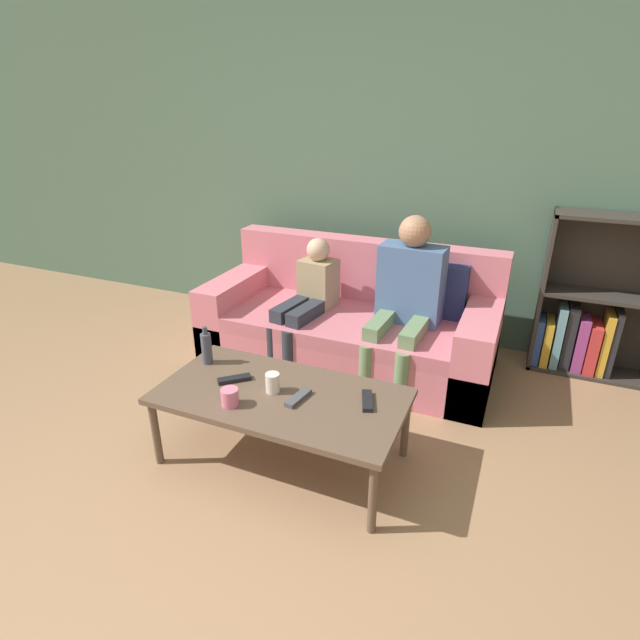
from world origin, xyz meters
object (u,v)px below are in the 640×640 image
cup_near (273,383)px  cup_far (230,397)px  coffee_table (281,399)px  person_child (308,297)px  tv_remote_2 (367,401)px  tv_remote_0 (298,398)px  couch (351,325)px  bookshelf (591,315)px  tv_remote_1 (234,379)px  person_adult (407,291)px  bottle (207,348)px

cup_near → cup_far: cup_near is taller
coffee_table → cup_near: (-0.04, 0.00, 0.08)m
person_child → tv_remote_2: 1.21m
cup_far → tv_remote_0: bearing=31.0°
couch → bookshelf: bookshelf is taller
cup_far → tv_remote_2: cup_far is taller
tv_remote_0 → tv_remote_1: same height
person_adult → coffee_table: bearing=-104.7°
couch → coffee_table: couch is taller
couch → person_child: size_ratio=2.27×
couch → bookshelf: 1.60m
bookshelf → coffee_table: bearing=-131.4°
cup_near → bottle: bearing=165.5°
cup_near → tv_remote_2: bearing=10.9°
cup_near → person_child: bearing=105.1°
bookshelf → tv_remote_1: bookshelf is taller
bookshelf → person_adult: (-1.12, -0.58, 0.20)m
cup_near → tv_remote_1: cup_near is taller
coffee_table → cup_far: size_ratio=14.35×
couch → bookshelf: (1.52, 0.50, 0.14)m
couch → tv_remote_1: 1.19m
couch → person_adult: 0.53m
person_child → cup_near: size_ratio=8.71×
coffee_table → cup_near: size_ratio=12.29×
couch → person_adult: person_adult is taller
person_child → cup_far: size_ratio=10.17×
cup_far → tv_remote_1: 0.22m
tv_remote_2 → bottle: size_ratio=0.81×
person_child → bottle: (-0.19, -0.91, 0.00)m
couch → cup_near: size_ratio=19.80×
cup_far → tv_remote_0: (0.28, 0.17, -0.03)m
coffee_table → tv_remote_2: size_ratio=6.97×
couch → bottle: couch is taller
couch → tv_remote_2: size_ratio=11.22×
cup_near → tv_remote_1: 0.23m
couch → coffee_table: (0.05, -1.17, 0.10)m
cup_far → tv_remote_1: cup_far is taller
person_adult → tv_remote_0: size_ratio=6.16×
tv_remote_1 → couch: bearing=126.2°
bookshelf → coffee_table: bookshelf is taller
couch → person_child: (-0.28, -0.13, 0.22)m
person_adult → tv_remote_1: person_adult is taller
person_adult → bottle: person_adult is taller
person_child → tv_remote_1: 1.03m
cup_near → tv_remote_0: cup_near is taller
cup_near → tv_remote_1: (-0.23, 0.01, -0.04)m
couch → bottle: (-0.47, -1.05, 0.22)m
cup_near → coffee_table: bearing=-4.1°
bookshelf → person_adult: size_ratio=1.00×
couch → person_adult: (0.40, -0.08, 0.34)m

